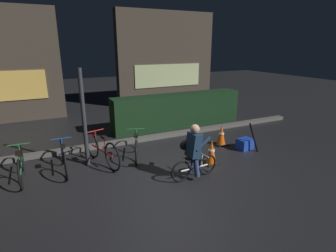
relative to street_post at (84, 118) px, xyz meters
The scene contains 15 objects.
ground_plane 2.41m from the street_post, 34.87° to the right, with size 40.00×40.00×0.00m, color black.
sidewalk_curb 2.28m from the street_post, 30.15° to the left, with size 12.00×0.24×0.12m, color #56544F.
hedge_row 4.04m from the street_post, 28.35° to the left, with size 4.80×0.70×1.19m, color black.
storefront_left 5.76m from the street_post, 111.16° to the left, with size 4.11×0.54×4.24m.
storefront_right 7.86m from the street_post, 50.28° to the left, with size 5.02×0.54×4.43m.
street_post is the anchor object (origin of this frame).
parked_bike_leftmost 1.67m from the street_post, behind, with size 0.46×1.59×0.73m.
parked_bike_left_mid 1.02m from the street_post, 164.63° to the right, with size 0.46×1.59×0.73m.
parked_bike_center_left 0.89m from the street_post, 21.40° to the right, with size 0.55×1.69×0.80m.
parked_bike_center_right 1.51m from the street_post, ahead, with size 0.58×1.45×0.70m.
traffic_cone_near 3.19m from the street_post, 25.10° to the right, with size 0.36×0.36×0.62m.
traffic_cone_far 3.92m from the street_post, ahead, with size 0.36×0.36×0.60m.
blue_crate 4.42m from the street_post, 12.09° to the right, with size 0.44×0.32×0.30m, color #193DB7.
cyclist 2.70m from the street_post, 41.36° to the right, with size 1.19×0.50×1.25m.
closed_umbrella 4.49m from the street_post, 15.07° to the right, with size 0.05×0.05×0.85m, color black.
Camera 1 is at (-2.55, -5.12, 2.83)m, focal length 28.38 mm.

